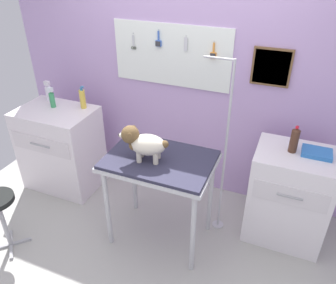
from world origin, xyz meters
The scene contains 12 objects.
ground centered at (0.00, 0.00, -0.02)m, with size 4.40×4.00×0.04m, color #A9A7A0.
rear_wall_panel centered at (0.00, 1.28, 1.16)m, with size 4.00×0.11×2.30m.
grooming_table centered at (0.06, 0.35, 0.79)m, with size 0.92×0.63×0.89m.
grooming_arm centered at (0.53, 0.68, 0.79)m, with size 0.30×0.11×1.69m.
dog centered at (-0.06, 0.28, 1.05)m, with size 0.41×0.24×0.30m.
counter_left centered at (-1.29, 0.70, 0.47)m, with size 0.80×0.58×0.93m.
cabinet_right centered at (1.12, 0.82, 0.46)m, with size 0.68×0.54×0.91m.
detangler_spray centered at (-1.04, 0.87, 1.04)m, with size 0.06×0.06×0.24m.
conditioner_bottle centered at (-1.35, 0.76, 1.03)m, with size 0.06×0.06×0.22m.
shampoo_bottle centered at (-1.50, 0.89, 1.03)m, with size 0.07×0.07×0.22m.
soda_bottle centered at (1.07, 0.84, 1.02)m, with size 0.07×0.07×0.24m.
supply_tray centered at (1.26, 0.86, 0.93)m, with size 0.24×0.18×0.04m.
Camera 1 is at (1.00, -1.76, 2.44)m, focal length 35.75 mm.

